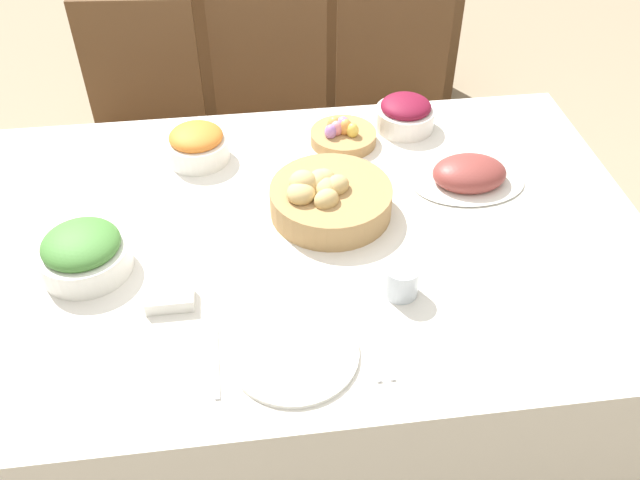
% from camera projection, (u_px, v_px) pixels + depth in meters
% --- Properties ---
extents(ground_plane, '(12.00, 12.00, 0.00)m').
position_uv_depth(ground_plane, '(307.00, 411.00, 2.18)').
color(ground_plane, tan).
extents(dining_table, '(1.71, 1.14, 0.77)m').
position_uv_depth(dining_table, '(305.00, 333.00, 1.93)').
color(dining_table, white).
rests_on(dining_table, ground).
extents(chair_far_right, '(0.44, 0.44, 0.96)m').
position_uv_depth(chair_far_right, '(394.00, 117.00, 2.56)').
color(chair_far_right, brown).
rests_on(chair_far_right, ground).
extents(chair_far_center, '(0.46, 0.46, 0.96)m').
position_uv_depth(chair_far_center, '(271.00, 126.00, 2.51)').
color(chair_far_center, brown).
rests_on(chair_far_center, ground).
extents(chair_far_left, '(0.46, 0.46, 0.96)m').
position_uv_depth(chair_far_left, '(146.00, 135.00, 2.47)').
color(chair_far_left, brown).
rests_on(chair_far_left, ground).
extents(sideboard, '(1.52, 0.44, 0.90)m').
position_uv_depth(sideboard, '(298.00, 22.00, 3.33)').
color(sideboard, brown).
rests_on(sideboard, ground).
extents(bread_basket, '(0.31, 0.31, 0.13)m').
position_uv_depth(bread_basket, '(329.00, 198.00, 1.69)').
color(bread_basket, '#AD8451').
rests_on(bread_basket, dining_table).
extents(egg_basket, '(0.19, 0.19, 0.08)m').
position_uv_depth(egg_basket, '(343.00, 135.00, 1.94)').
color(egg_basket, '#AD8451').
rests_on(egg_basket, dining_table).
extents(ham_platter, '(0.30, 0.21, 0.08)m').
position_uv_depth(ham_platter, '(469.00, 175.00, 1.80)').
color(ham_platter, white).
rests_on(ham_platter, dining_table).
extents(carrot_bowl, '(0.17, 0.17, 0.10)m').
position_uv_depth(carrot_bowl, '(197.00, 144.00, 1.87)').
color(carrot_bowl, white).
rests_on(carrot_bowl, dining_table).
extents(beet_salad_bowl, '(0.17, 0.17, 0.10)m').
position_uv_depth(beet_salad_bowl, '(405.00, 114.00, 1.99)').
color(beet_salad_bowl, white).
rests_on(beet_salad_bowl, dining_table).
extents(green_salad_bowl, '(0.21, 0.21, 0.11)m').
position_uv_depth(green_salad_bowl, '(83.00, 252.00, 1.53)').
color(green_salad_bowl, white).
rests_on(green_salad_bowl, dining_table).
extents(dinner_plate, '(0.27, 0.27, 0.01)m').
position_uv_depth(dinner_plate, '(294.00, 353.00, 1.38)').
color(dinner_plate, white).
rests_on(dinner_plate, dining_table).
extents(fork, '(0.01, 0.18, 0.00)m').
position_uv_depth(fork, '(216.00, 362.00, 1.36)').
color(fork, silver).
rests_on(fork, dining_table).
extents(knife, '(0.01, 0.18, 0.00)m').
position_uv_depth(knife, '(370.00, 346.00, 1.39)').
color(knife, silver).
rests_on(knife, dining_table).
extents(spoon, '(0.01, 0.18, 0.00)m').
position_uv_depth(spoon, '(385.00, 344.00, 1.40)').
color(spoon, silver).
rests_on(spoon, dining_table).
extents(drinking_cup, '(0.08, 0.08, 0.08)m').
position_uv_depth(drinking_cup, '(401.00, 280.00, 1.49)').
color(drinking_cup, silver).
rests_on(drinking_cup, dining_table).
extents(butter_dish, '(0.11, 0.07, 0.03)m').
position_uv_depth(butter_dish, '(170.00, 299.00, 1.47)').
color(butter_dish, white).
rests_on(butter_dish, dining_table).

